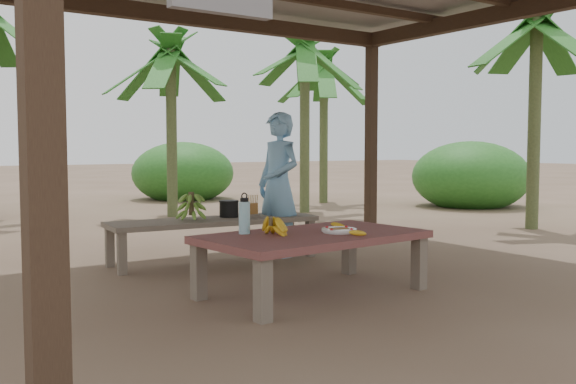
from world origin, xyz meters
TOP-DOWN VIEW (x-y plane):
  - ground at (0.00, 0.00)m, footprint 80.00×80.00m
  - work_table at (-0.27, -0.46)m, footprint 1.87×1.14m
  - bench at (-0.23, 1.33)m, footprint 2.24×0.79m
  - ripe_banana_bunch at (-0.63, -0.37)m, footprint 0.29×0.26m
  - plate at (-0.07, -0.54)m, footprint 0.29×0.29m
  - loose_banana_front at (-0.08, -0.78)m, footprint 0.16×0.08m
  - loose_banana_side at (0.11, -0.30)m, footprint 0.10×0.15m
  - water_flask at (-0.75, -0.17)m, footprint 0.09×0.09m
  - green_banana_stalk at (-0.48, 1.35)m, footprint 0.29×0.29m
  - cooking_pot at (-0.03, 1.38)m, footprint 0.20×0.20m
  - skewer_rack at (0.17, 1.24)m, footprint 0.19×0.10m
  - woman at (0.51, 1.23)m, footprint 0.45×0.62m
  - banana_plant_ne at (3.52, 4.91)m, footprint 1.80×1.80m
  - banana_plant_n at (1.22, 5.62)m, footprint 1.80×1.80m
  - banana_plant_e at (4.88, 1.10)m, footprint 1.80×1.80m
  - banana_plant_far at (5.06, 6.35)m, footprint 1.80×1.80m

SIDE VIEW (x-z plane):
  - ground at x=0.00m, z-range 0.00..0.00m
  - bench at x=-0.23m, z-range 0.17..0.62m
  - work_table at x=-0.27m, z-range 0.18..0.68m
  - plate at x=-0.07m, z-range 0.50..0.54m
  - loose_banana_front at x=-0.08m, z-range 0.50..0.54m
  - loose_banana_side at x=0.11m, z-range 0.50..0.54m
  - cooking_pot at x=-0.03m, z-range 0.45..0.62m
  - skewer_rack at x=0.17m, z-range 0.45..0.69m
  - ripe_banana_bunch at x=-0.63m, z-range 0.50..0.65m
  - green_banana_stalk at x=-0.48m, z-range 0.45..0.75m
  - water_flask at x=-0.75m, z-range 0.47..0.81m
  - woman at x=0.51m, z-range 0.00..1.58m
  - banana_plant_n at x=1.22m, z-range 1.04..4.10m
  - banana_plant_far at x=5.06m, z-range 1.10..4.28m
  - banana_plant_ne at x=3.52m, z-range 1.13..4.37m
  - banana_plant_e at x=4.88m, z-range 1.14..4.39m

